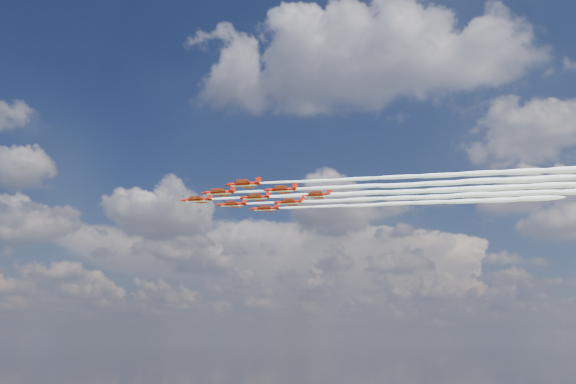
# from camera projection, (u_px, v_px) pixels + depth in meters

# --- Properties ---
(jet_lead) EXTENTS (97.76, 18.84, 2.67)m
(jet_lead) POSITION_uv_depth(u_px,v_px,m) (343.00, 194.00, 168.90)
(jet_lead) COLOR red
(jet_row2_port) EXTENTS (97.76, 18.84, 2.67)m
(jet_row2_port) POSITION_uv_depth(u_px,v_px,m) (374.00, 186.00, 160.16)
(jet_row2_port) COLOR red
(jet_row2_starb) EXTENTS (97.76, 18.84, 2.67)m
(jet_row2_starb) POSITION_uv_depth(u_px,v_px,m) (375.00, 199.00, 174.80)
(jet_row2_starb) COLOR red
(jet_row3_port) EXTENTS (97.76, 18.84, 2.67)m
(jet_row3_port) POSITION_uv_depth(u_px,v_px,m) (409.00, 177.00, 151.42)
(jet_row3_port) COLOR red
(jet_row3_centre) EXTENTS (97.76, 18.84, 2.67)m
(jet_row3_centre) POSITION_uv_depth(u_px,v_px,m) (406.00, 191.00, 166.06)
(jet_row3_centre) COLOR red
(jet_row3_starb) EXTENTS (97.76, 18.84, 2.67)m
(jet_row3_starb) POSITION_uv_depth(u_px,v_px,m) (404.00, 204.00, 180.71)
(jet_row3_starb) COLOR red
(jet_row4_port) EXTENTS (97.76, 18.84, 2.67)m
(jet_row4_port) POSITION_uv_depth(u_px,v_px,m) (442.00, 183.00, 157.32)
(jet_row4_port) COLOR red
(jet_row4_starb) EXTENTS (97.76, 18.84, 2.67)m
(jet_row4_starb) POSITION_uv_depth(u_px,v_px,m) (436.00, 197.00, 171.97)
(jet_row4_starb) COLOR red
(jet_tail) EXTENTS (97.76, 18.84, 2.67)m
(jet_tail) POSITION_uv_depth(u_px,v_px,m) (472.00, 189.00, 163.23)
(jet_tail) COLOR red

